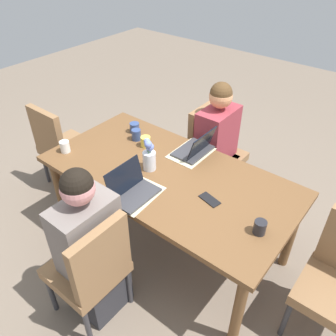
# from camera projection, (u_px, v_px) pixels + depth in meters

# --- Properties ---
(ground_plane) EXTENTS (10.00, 10.00, 0.00)m
(ground_plane) POSITION_uv_depth(u_px,v_px,m) (168.00, 241.00, 2.98)
(ground_plane) COLOR #756656
(dining_table) EXTENTS (1.91, 0.97, 0.74)m
(dining_table) POSITION_uv_depth(u_px,v_px,m) (168.00, 182.00, 2.58)
(dining_table) COLOR brown
(dining_table) RESTS_ON ground_plane
(chair_near_left_near) EXTENTS (0.44, 0.44, 0.90)m
(chair_near_left_near) POSITION_uv_depth(u_px,v_px,m) (212.00, 148.00, 3.26)
(chair_near_left_near) COLOR olive
(chair_near_left_near) RESTS_ON ground_plane
(person_near_left_near) EXTENTS (0.36, 0.40, 1.19)m
(person_near_left_near) POSITION_uv_depth(u_px,v_px,m) (215.00, 151.00, 3.17)
(person_near_left_near) COLOR #2D2D33
(person_near_left_near) RESTS_ON ground_plane
(chair_far_left_mid) EXTENTS (0.44, 0.44, 0.90)m
(chair_far_left_mid) POSITION_uv_depth(u_px,v_px,m) (92.00, 267.00, 2.16)
(chair_far_left_mid) COLOR olive
(chair_far_left_mid) RESTS_ON ground_plane
(person_far_left_mid) EXTENTS (0.36, 0.40, 1.19)m
(person_far_left_mid) POSITION_uv_depth(u_px,v_px,m) (91.00, 252.00, 2.21)
(person_far_left_mid) COLOR #2D2D33
(person_far_left_mid) RESTS_ON ground_plane
(chair_head_right_right_near) EXTENTS (0.44, 0.44, 0.90)m
(chair_head_right_right_near) POSITION_uv_depth(u_px,v_px,m) (61.00, 143.00, 3.32)
(chair_head_right_right_near) COLOR olive
(chair_head_right_right_near) RESTS_ON ground_plane
(flower_vase) EXTENTS (0.10, 0.10, 0.26)m
(flower_vase) POSITION_uv_depth(u_px,v_px,m) (149.00, 157.00, 2.52)
(flower_vase) COLOR silver
(flower_vase) RESTS_ON dining_table
(placemat_near_left_near) EXTENTS (0.26, 0.36, 0.00)m
(placemat_near_left_near) POSITION_uv_depth(u_px,v_px,m) (191.00, 153.00, 2.75)
(placemat_near_left_near) COLOR beige
(placemat_near_left_near) RESTS_ON dining_table
(placemat_far_left_mid) EXTENTS (0.28, 0.38, 0.00)m
(placemat_far_left_mid) POSITION_uv_depth(u_px,v_px,m) (136.00, 195.00, 2.34)
(placemat_far_left_mid) COLOR beige
(placemat_far_left_mid) RESTS_ON dining_table
(laptop_far_left_mid) EXTENTS (0.22, 0.32, 0.21)m
(laptop_far_left_mid) POSITION_uv_depth(u_px,v_px,m) (132.00, 190.00, 2.32)
(laptop_far_left_mid) COLOR #38383D
(laptop_far_left_mid) RESTS_ON dining_table
(laptop_near_left_near) EXTENTS (0.22, 0.32, 0.21)m
(laptop_near_left_near) POSITION_uv_depth(u_px,v_px,m) (196.00, 149.00, 2.72)
(laptop_near_left_near) COLOR #38383D
(laptop_near_left_near) RESTS_ON dining_table
(coffee_mug_near_left) EXTENTS (0.08, 0.08, 0.09)m
(coffee_mug_near_left) POSITION_uv_depth(u_px,v_px,m) (135.00, 128.00, 2.99)
(coffee_mug_near_left) COLOR #33477A
(coffee_mug_near_left) RESTS_ON dining_table
(coffee_mug_near_right) EXTENTS (0.08, 0.08, 0.09)m
(coffee_mug_near_right) POSITION_uv_depth(u_px,v_px,m) (146.00, 141.00, 2.81)
(coffee_mug_near_right) COLOR #DBC64C
(coffee_mug_near_right) RESTS_ON dining_table
(coffee_mug_centre_left) EXTENTS (0.08, 0.08, 0.09)m
(coffee_mug_centre_left) POSITION_uv_depth(u_px,v_px,m) (260.00, 227.00, 2.04)
(coffee_mug_centre_left) COLOR #232328
(coffee_mug_centre_left) RESTS_ON dining_table
(coffee_mug_centre_right) EXTENTS (0.08, 0.08, 0.10)m
(coffee_mug_centre_right) POSITION_uv_depth(u_px,v_px,m) (136.00, 135.00, 2.89)
(coffee_mug_centre_right) COLOR #33477A
(coffee_mug_centre_right) RESTS_ON dining_table
(coffee_mug_far_left) EXTENTS (0.08, 0.08, 0.10)m
(coffee_mug_far_left) POSITION_uv_depth(u_px,v_px,m) (65.00, 147.00, 2.74)
(coffee_mug_far_left) COLOR white
(coffee_mug_far_left) RESTS_ON dining_table
(phone_black) EXTENTS (0.16, 0.10, 0.01)m
(phone_black) POSITION_uv_depth(u_px,v_px,m) (210.00, 200.00, 2.29)
(phone_black) COLOR black
(phone_black) RESTS_ON dining_table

